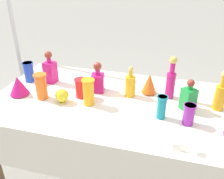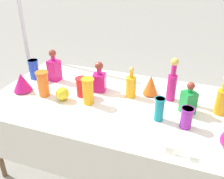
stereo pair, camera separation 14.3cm
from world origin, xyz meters
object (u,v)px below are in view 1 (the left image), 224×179
Objects in this scene: fluted_vase_0 at (149,83)px; square_decanter_2 at (98,80)px; canopy_pole at (17,48)px; square_decanter_0 at (189,97)px; round_bowl_0 at (62,96)px; tall_bottle_0 at (130,85)px; tall_bottle_1 at (220,95)px; slender_vase_4 at (41,86)px; slender_vase_2 at (162,106)px; square_decanter_1 at (50,70)px; slender_vase_0 at (88,91)px; slender_vase_1 at (81,87)px; slender_vase_5 at (189,114)px; tall_bottle_2 at (171,80)px; slender_vase_3 at (29,71)px; fluted_vase_1 at (18,85)px.

square_decanter_2 is at bearing -170.01° from fluted_vase_0.
square_decanter_2 is 1.26m from canopy_pole.
square_decanter_0 is 1.01m from round_bowl_0.
tall_bottle_0 and square_decanter_2 have the same top height.
tall_bottle_1 reaches higher than slender_vase_4.
slender_vase_2 is (0.58, -0.28, -0.01)m from square_decanter_2.
slender_vase_0 is (0.49, -0.28, -0.01)m from square_decanter_1.
round_bowl_0 is (0.26, -0.32, -0.07)m from square_decanter_1.
slender_vase_1 is (-0.10, 0.10, -0.03)m from slender_vase_0.
tall_bottle_2 is at bearing 113.89° from slender_vase_5.
slender_vase_1 is at bearing -158.28° from fluted_vase_0.
slender_vase_1 is (-0.11, -0.14, -0.02)m from square_decanter_2.
canopy_pole is (-1.93, 0.81, 0.04)m from slender_vase_5.
square_decanter_2 reaches higher than slender_vase_1.
tall_bottle_2 is at bearing 24.76° from slender_vase_0.
slender_vase_4 is at bearing -160.41° from slender_vase_1.
slender_vase_4 reaches higher than slender_vase_3.
square_decanter_1 is 1.70× the size of slender_vase_2.
slender_vase_4 is at bearing -161.47° from tall_bottle_0.
square_decanter_1 is at bearing 9.80° from slender_vase_3.
square_decanter_1 is 1.82× the size of fluted_vase_1.
square_decanter_0 reaches higher than fluted_vase_0.
square_decanter_2 is at bearing -5.51° from square_decanter_1.
fluted_vase_0 is at bearing -15.12° from canopy_pole.
slender_vase_3 reaches higher than fluted_vase_0.
slender_vase_2 is 1.54× the size of round_bowl_0.
fluted_vase_0 reaches higher than slender_vase_1.
tall_bottle_1 reaches higher than round_bowl_0.
round_bowl_0 is at bearing -170.59° from square_decanter_0.
tall_bottle_0 is 0.49m from square_decanter_0.
fluted_vase_1 is at bearing -166.56° from tall_bottle_2.
tall_bottle_0 reaches higher than square_decanter_0.
fluted_vase_1 is (-0.64, -0.01, -0.03)m from slender_vase_0.
tall_bottle_1 is 1.01m from square_decanter_2.
slender_vase_4 is (0.07, -0.30, -0.01)m from square_decanter_1.
tall_bottle_2 is 1.32m from slender_vase_3.
slender_vase_0 is (-0.30, -0.22, 0.02)m from tall_bottle_0.
slender_vase_3 is (-1.32, -0.04, -0.06)m from tall_bottle_2.
slender_vase_5 is 1.33× the size of round_bowl_0.
slender_vase_2 is 0.82× the size of slender_vase_4.
round_bowl_0 is at bearing -169.10° from tall_bottle_1.
fluted_vase_1 is (0.06, -0.26, -0.01)m from slender_vase_3.
slender_vase_1 is 0.98× the size of fluted_vase_1.
slender_vase_0 is 0.10× the size of canopy_pole.
slender_vase_0 is (-0.77, -0.13, 0.01)m from square_decanter_0.
square_decanter_1 is (-1.11, -0.00, -0.03)m from tall_bottle_2.
tall_bottle_1 is at bearing -1.80° from square_decanter_2.
square_decanter_2 is 1.43× the size of slender_vase_3.
square_decanter_0 is 1.43× the size of slender_vase_2.
fluted_vase_0 is at bearing 3.37° from slender_vase_3.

